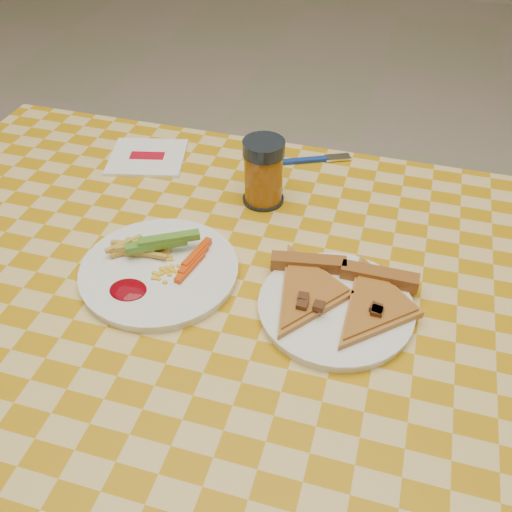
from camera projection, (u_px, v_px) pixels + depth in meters
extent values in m
cylinder|color=silver|center=(78.00, 272.00, 1.45)|extent=(0.06, 0.06, 0.71)
cube|color=#4F351B|center=(237.00, 309.00, 0.84)|extent=(1.20, 0.80, 0.04)
cylinder|color=white|center=(159.00, 272.00, 0.85)|extent=(0.28, 0.28, 0.01)
cylinder|color=white|center=(335.00, 309.00, 0.80)|extent=(0.23, 0.23, 0.01)
cube|color=#1E6510|center=(163.00, 242.00, 0.86)|extent=(0.10, 0.07, 0.02)
cube|color=#E6440A|center=(194.00, 260.00, 0.85)|extent=(0.06, 0.08, 0.01)
ellipsoid|color=maroon|center=(128.00, 290.00, 0.81)|extent=(0.06, 0.05, 0.01)
cube|color=#9E5823|center=(308.00, 264.00, 0.84)|extent=(0.11, 0.04, 0.02)
cube|color=#9E5823|center=(379.00, 277.00, 0.82)|extent=(0.11, 0.02, 0.02)
cylinder|color=black|center=(263.00, 199.00, 1.00)|extent=(0.07, 0.07, 0.01)
cylinder|color=#8D4D0F|center=(263.00, 178.00, 0.97)|extent=(0.07, 0.07, 0.09)
cylinder|color=black|center=(264.00, 148.00, 0.93)|extent=(0.07, 0.07, 0.02)
cube|color=white|center=(147.00, 157.00, 1.10)|extent=(0.17, 0.16, 0.01)
cube|color=#B70A1E|center=(147.00, 155.00, 1.10)|extent=(0.07, 0.04, 0.00)
cube|color=navy|center=(299.00, 161.00, 1.09)|extent=(0.10, 0.06, 0.01)
cube|color=silver|center=(338.00, 157.00, 1.10)|extent=(0.05, 0.04, 0.00)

